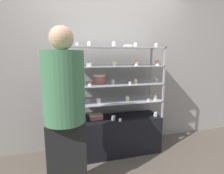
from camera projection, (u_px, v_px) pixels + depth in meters
The scene contains 38 objects.
ground_plane at pixel (112, 152), 2.65m from camera, with size 20.00×20.00×0.00m, color brown.
back_wall at pixel (106, 65), 2.77m from camera, with size 8.00×0.05×2.60m.
display_base at pixel (112, 135), 2.60m from camera, with size 1.43×0.41×0.55m.
display_riser_lower at pixel (112, 102), 2.52m from camera, with size 1.43×0.41×0.25m.
display_riser_middle at pixel (112, 85), 2.47m from camera, with size 1.43×0.41×0.25m.
display_riser_upper at pixel (112, 67), 2.43m from camera, with size 1.43×0.41×0.25m.
display_riser_top at pixel (112, 48), 2.39m from camera, with size 1.43×0.41×0.25m.
layer_cake_centerpiece at pixel (99, 79), 2.47m from camera, with size 0.17×0.17×0.12m.
sheet_cake_frosted at pixel (96, 117), 2.49m from camera, with size 0.18×0.13×0.07m.
cupcake_0 at pixel (66, 122), 2.28m from camera, with size 0.06×0.06×0.07m.
cupcake_1 at pixel (113, 118), 2.44m from camera, with size 0.06×0.06×0.07m.
cupcake_2 at pixel (156, 114), 2.61m from camera, with size 0.06×0.06×0.07m.
price_tag_0 at pixel (120, 120), 2.39m from camera, with size 0.04×0.00×0.04m.
cupcake_3 at pixel (65, 102), 2.29m from camera, with size 0.06×0.06×0.07m.
cupcake_4 at pixel (99, 100), 2.39m from camera, with size 0.06×0.06×0.07m.
cupcake_5 at pixel (127, 98), 2.51m from camera, with size 0.06×0.06×0.07m.
cupcake_6 at pixel (155, 97), 2.60m from camera, with size 0.06×0.06×0.07m.
price_tag_1 at pixel (148, 100), 2.46m from camera, with size 0.04×0.00×0.04m.
cupcake_7 at pixel (63, 84), 2.21m from camera, with size 0.05×0.05×0.06m.
cupcake_8 at pixel (90, 83), 2.29m from camera, with size 0.05×0.05×0.06m.
cupcake_9 at pixel (113, 82), 2.42m from camera, with size 0.05×0.05×0.06m.
cupcake_10 at pixel (136, 81), 2.50m from camera, with size 0.05×0.05×0.06m.
cupcake_11 at pixel (156, 80), 2.61m from camera, with size 0.05×0.05×0.06m.
price_tag_2 at pixel (130, 83), 2.34m from camera, with size 0.04×0.00×0.04m.
cupcake_12 at pixel (63, 64), 2.14m from camera, with size 0.06×0.06×0.07m.
cupcake_13 at pixel (90, 64), 2.26m from camera, with size 0.06×0.06×0.07m.
cupcake_14 at pixel (114, 63), 2.36m from camera, with size 0.06×0.06×0.07m.
cupcake_15 at pixel (136, 63), 2.42m from camera, with size 0.06×0.06×0.07m.
cupcake_16 at pixel (157, 63), 2.51m from camera, with size 0.06×0.06×0.07m.
price_tag_3 at pixel (88, 65), 2.15m from camera, with size 0.04×0.00×0.04m.
cupcake_17 at pixel (61, 43), 2.10m from camera, with size 0.05×0.05×0.07m.
cupcake_18 at pixel (89, 44), 2.25m from camera, with size 0.05×0.05×0.07m.
cupcake_19 at pixel (114, 44), 2.30m from camera, with size 0.05×0.05×0.07m.
cupcake_20 at pixel (135, 45), 2.44m from camera, with size 0.05×0.05×0.07m.
cupcake_21 at pixel (156, 45), 2.51m from camera, with size 0.05×0.05×0.07m.
price_tag_4 at pixel (77, 44), 2.08m from camera, with size 0.04×0.00×0.04m.
donut_glazed at pixel (128, 46), 2.50m from camera, with size 0.14×0.14×0.04m.
customer_figure at pixel (65, 110), 1.70m from camera, with size 0.40×0.40×1.71m.
Camera 1 is at (-0.65, -2.36, 1.42)m, focal length 28.00 mm.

